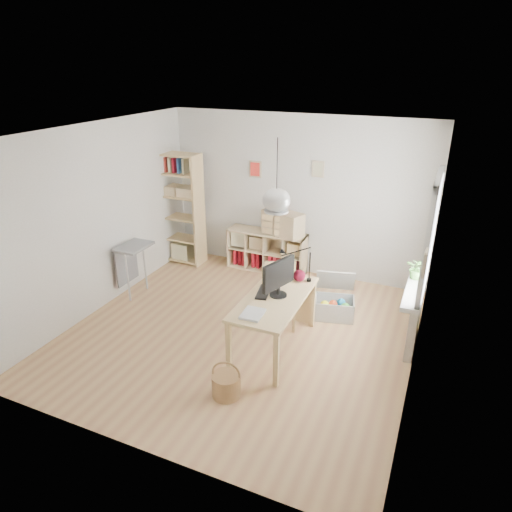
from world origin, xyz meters
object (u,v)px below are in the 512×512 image
at_px(drawer_chest, 283,223).
at_px(tall_bookshelf, 180,204).
at_px(desk, 275,303).
at_px(chair, 280,291).
at_px(monitor, 279,276).
at_px(cube_shelf, 266,253).
at_px(storage_chest, 335,303).

bearing_deg(drawer_chest, tall_bookshelf, -153.94).
bearing_deg(tall_bookshelf, drawer_chest, 7.29).
distance_m(desk, chair, 0.65).
height_order(chair, monitor, monitor).
height_order(desk, drawer_chest, drawer_chest).
relative_size(monitor, drawer_chest, 0.76).
height_order(cube_shelf, storage_chest, cube_shelf).
distance_m(cube_shelf, chair, 1.85).
relative_size(storage_chest, drawer_chest, 1.07).
xyz_separation_m(tall_bookshelf, chair, (2.43, -1.34, -0.58)).
relative_size(chair, storage_chest, 1.18).
distance_m(desk, monitor, 0.37).
xyz_separation_m(cube_shelf, drawer_chest, (0.31, -0.04, 0.62)).
bearing_deg(cube_shelf, desk, -65.39).
relative_size(desk, drawer_chest, 2.13).
relative_size(cube_shelf, storage_chest, 1.86).
bearing_deg(monitor, cube_shelf, 134.74).
relative_size(cube_shelf, drawer_chest, 1.99).
bearing_deg(cube_shelf, drawer_chest, -7.48).
bearing_deg(storage_chest, monitor, -127.85).
height_order(desk, tall_bookshelf, tall_bookshelf).
distance_m(chair, storage_chest, 0.90).
height_order(monitor, drawer_chest, monitor).
bearing_deg(tall_bookshelf, cube_shelf, 10.19).
height_order(storage_chest, drawer_chest, drawer_chest).
height_order(desk, cube_shelf, desk).
relative_size(desk, chair, 1.68).
distance_m(tall_bookshelf, drawer_chest, 1.90).
height_order(tall_bookshelf, monitor, tall_bookshelf).
bearing_deg(desk, cube_shelf, 114.61).
relative_size(desk, monitor, 2.81).
bearing_deg(drawer_chest, cube_shelf, -168.71).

